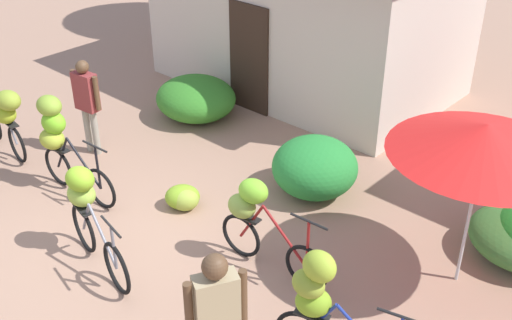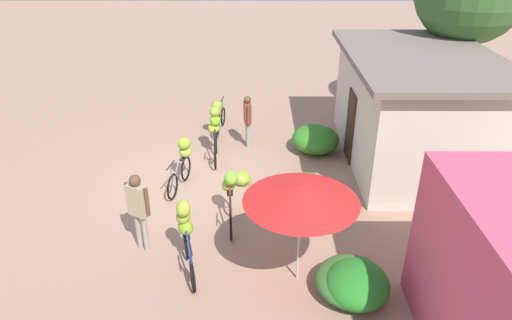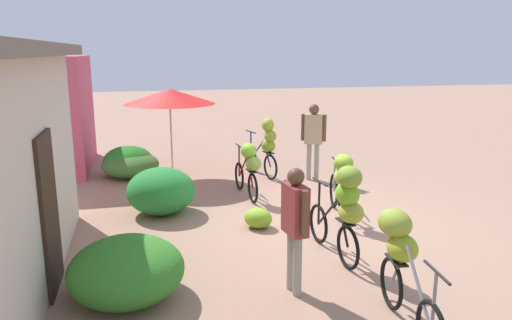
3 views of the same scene
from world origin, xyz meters
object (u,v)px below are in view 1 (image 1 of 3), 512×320
(bicycle_leftmost, at_px, (6,115))
(bicycle_rightmost, at_px, (325,305))
(market_umbrella, at_px, (485,139))
(bicycle_by_shop, at_px, (257,217))
(bicycle_center_loaded, at_px, (88,209))
(banana_pile_on_ground, at_px, (183,198))
(bicycle_near_pile, at_px, (59,136))
(building_low, at_px, (309,8))
(person_bystander, at_px, (87,98))
(person_vendor, at_px, (217,315))

(bicycle_leftmost, bearing_deg, bicycle_rightmost, -1.25)
(bicycle_leftmost, height_order, bicycle_rightmost, bicycle_rightmost)
(market_umbrella, bearing_deg, bicycle_rightmost, -101.45)
(bicycle_by_shop, bearing_deg, bicycle_center_loaded, -141.26)
(bicycle_rightmost, distance_m, banana_pile_on_ground, 3.39)
(bicycle_center_loaded, distance_m, bicycle_rightmost, 3.25)
(bicycle_near_pile, bearing_deg, building_low, 87.96)
(bicycle_by_shop, xyz_separation_m, bicycle_rightmost, (1.59, -0.78, 0.12))
(bicycle_rightmost, bearing_deg, person_bystander, 168.65)
(banana_pile_on_ground, bearing_deg, bicycle_by_shop, -7.42)
(bicycle_leftmost, distance_m, bicycle_rightmost, 6.33)
(market_umbrella, xyz_separation_m, bicycle_rightmost, (-0.44, -2.17, -1.13))
(market_umbrella, relative_size, person_vendor, 1.19)
(bicycle_near_pile, relative_size, bicycle_rightmost, 1.03)
(bicycle_leftmost, xyz_separation_m, bicycle_near_pile, (1.46, 0.04, 0.12))
(bicycle_by_shop, bearing_deg, person_bystander, 175.28)
(bicycle_center_loaded, xyz_separation_m, person_vendor, (2.73, -0.48, 0.36))
(banana_pile_on_ground, height_order, person_vendor, person_vendor)
(bicycle_near_pile, distance_m, person_vendor, 4.56)
(building_low, bearing_deg, market_umbrella, -34.91)
(building_low, bearing_deg, bicycle_center_loaded, -76.79)
(bicycle_center_loaded, bearing_deg, market_umbrella, 36.45)
(bicycle_leftmost, relative_size, bicycle_rightmost, 1.04)
(bicycle_leftmost, height_order, person_vendor, person_vendor)
(market_umbrella, height_order, bicycle_near_pile, market_umbrella)
(building_low, relative_size, bicycle_center_loaded, 3.75)
(bicycle_leftmost, height_order, bicycle_center_loaded, bicycle_center_loaded)
(bicycle_leftmost, distance_m, bicycle_by_shop, 4.79)
(market_umbrella, bearing_deg, person_bystander, -169.76)
(building_low, xyz_separation_m, bicycle_by_shop, (3.09, -4.96, -0.84))
(bicycle_rightmost, bearing_deg, market_umbrella, 78.55)
(building_low, distance_m, bicycle_leftmost, 5.90)
(building_low, xyz_separation_m, bicycle_near_pile, (-0.20, -5.57, -0.67))
(building_low, xyz_separation_m, market_umbrella, (5.11, -3.57, 0.40))
(market_umbrella, xyz_separation_m, person_bystander, (-5.93, -1.07, -0.97))
(bicycle_leftmost, bearing_deg, banana_pile_on_ground, 15.06)
(bicycle_near_pile, xyz_separation_m, bicycle_by_shop, (3.29, 0.60, -0.17))
(banana_pile_on_ground, bearing_deg, bicycle_leftmost, -164.94)
(bicycle_by_shop, xyz_separation_m, person_bystander, (-3.90, 0.32, 0.28))
(bicycle_by_shop, distance_m, banana_pile_on_ground, 1.69)
(person_vendor, bearing_deg, bicycle_leftmost, 168.97)
(bicycle_leftmost, relative_size, person_vendor, 0.90)
(bicycle_rightmost, relative_size, person_vendor, 0.87)
(bicycle_leftmost, height_order, bicycle_near_pile, bicycle_near_pile)
(market_umbrella, bearing_deg, bicycle_by_shop, -145.49)
(building_low, relative_size, bicycle_rightmost, 3.88)
(person_vendor, bearing_deg, bicycle_rightmost, 64.88)
(market_umbrella, bearing_deg, building_low, 145.09)
(bicycle_near_pile, relative_size, banana_pile_on_ground, 2.42)
(market_umbrella, height_order, banana_pile_on_ground, market_umbrella)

